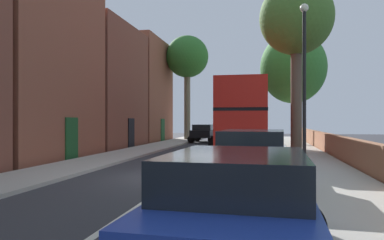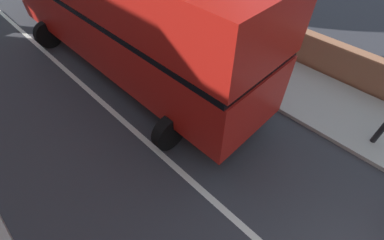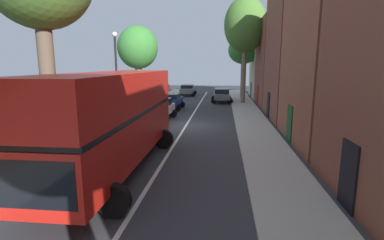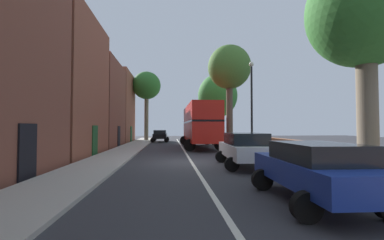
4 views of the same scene
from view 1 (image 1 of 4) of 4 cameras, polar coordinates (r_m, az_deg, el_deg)
ground_plane at (r=12.57m, az=-1.66°, el=-9.02°), size 84.00×84.00×0.00m
road_centre_line at (r=12.57m, az=-1.66°, el=-9.00°), size 0.16×54.00×0.01m
sidewalk_left at (r=14.47m, az=-21.08°, el=-7.59°), size 2.60×60.00×0.12m
sidewalk_right at (r=12.41m, az=21.24°, el=-8.85°), size 2.60×60.00×0.12m
double_decker_bus at (r=21.85m, az=8.55°, el=0.99°), size 3.56×10.44×4.06m
parked_car_black_left_0 at (r=32.07m, az=1.93°, el=-1.91°), size 2.47×4.52×1.59m
parked_car_blue_right_2 at (r=4.73m, az=7.42°, el=-12.95°), size 2.54×4.20×1.56m
parked_car_white_right_4 at (r=10.42m, az=9.68°, el=-5.59°), size 2.64×4.60×1.68m
street_tree_left_0 at (r=35.67m, az=-0.77°, el=9.76°), size 4.14×4.14×10.11m
street_tree_right_3 at (r=22.26m, az=16.19°, el=14.94°), size 4.19×4.19×9.89m
street_tree_right_5 at (r=29.42m, az=15.73°, el=7.96°), size 5.07×5.07×8.74m
lamppost_right at (r=14.54m, az=17.36°, el=7.25°), size 0.32×0.32×6.31m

